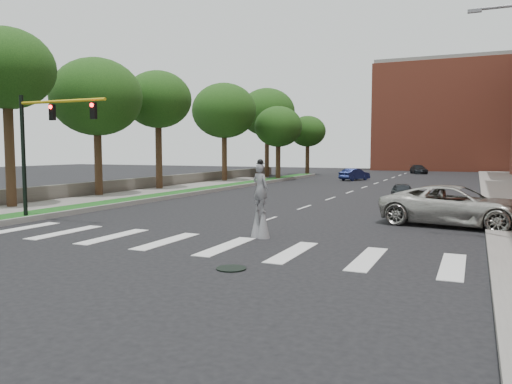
{
  "coord_description": "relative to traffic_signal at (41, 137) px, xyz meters",
  "views": [
    {
      "loc": [
        9.53,
        -14.99,
        3.53
      ],
      "look_at": [
        0.85,
        4.71,
        1.7
      ],
      "focal_mm": 35.0,
      "sensor_mm": 36.0,
      "label": 1
    }
  ],
  "objects": [
    {
      "name": "sidewalk_left",
      "position": [
        -4.72,
        7.0,
        -4.06
      ],
      "size": [
        4.0,
        60.0,
        0.18
      ],
      "primitive_type": "cube",
      "color": "slate",
      "rests_on": "ground"
    },
    {
      "name": "tree_7",
      "position": [
        -2.32,
        48.98,
        1.89
      ],
      "size": [
        5.05,
        5.05,
        8.24
      ],
      "color": "#352315",
      "rests_on": "ground"
    },
    {
      "name": "tree_4",
      "position": [
        -5.67,
        30.2,
        3.53
      ],
      "size": [
        6.95,
        6.95,
        10.67
      ],
      "color": "#352315",
      "rests_on": "ground"
    },
    {
      "name": "building_backdrop",
      "position": [
        15.78,
        75.0,
        4.85
      ],
      "size": [
        26.0,
        14.0,
        18.0
      ],
      "primitive_type": "cube",
      "color": "#AE4E36",
      "rests_on": "ground"
    },
    {
      "name": "tree_5",
      "position": [
        -5.69,
        42.27,
        4.2
      ],
      "size": [
        7.25,
        7.25,
        11.46
      ],
      "color": "#352315",
      "rests_on": "ground"
    },
    {
      "name": "manhole",
      "position": [
        12.78,
        -5.0,
        -4.13
      ],
      "size": [
        0.9,
        0.9,
        0.04
      ],
      "primitive_type": "cylinder",
      "color": "black",
      "rests_on": "ground"
    },
    {
      "name": "suv_crossing",
      "position": [
        18.58,
        6.73,
        -3.21
      ],
      "size": [
        7.21,
        4.25,
        1.88
      ],
      "primitive_type": "imported",
      "rotation": [
        0.0,
        0.0,
        1.4
      ],
      "color": "#B1AFA7",
      "rests_on": "ground"
    },
    {
      "name": "tree_1",
      "position": [
        -5.8,
        3.05,
        4.02
      ],
      "size": [
        5.53,
        5.53,
        10.59
      ],
      "color": "#352315",
      "rests_on": "ground"
    },
    {
      "name": "median_curb",
      "position": [
        -0.67,
        17.0,
        -4.01
      ],
      "size": [
        0.2,
        60.0,
        0.28
      ],
      "primitive_type": "cube",
      "color": "gray",
      "rests_on": "ground"
    },
    {
      "name": "car_mid",
      "position": [
        6.59,
        39.06,
        -3.47
      ],
      "size": [
        3.01,
        4.36,
        1.36
      ],
      "primitive_type": "imported",
      "rotation": [
        0.0,
        0.0,
        2.72
      ],
      "color": "#151E4C",
      "rests_on": "ground"
    },
    {
      "name": "stone_wall",
      "position": [
        -7.22,
        19.0,
        -3.6
      ],
      "size": [
        0.5,
        56.0,
        1.1
      ],
      "primitive_type": "cube",
      "color": "#545048",
      "rests_on": "ground"
    },
    {
      "name": "tree_6",
      "position": [
        -1.65,
        35.91,
        1.99
      ],
      "size": [
        5.49,
        5.49,
        8.51
      ],
      "color": "#352315",
      "rests_on": "ground"
    },
    {
      "name": "tree_2",
      "position": [
        -6.26,
        11.08,
        3.2
      ],
      "size": [
        6.65,
        6.65,
        10.21
      ],
      "color": "#352315",
      "rests_on": "ground"
    },
    {
      "name": "car_near",
      "position": [
        14.66,
        18.29,
        -3.56
      ],
      "size": [
        2.23,
        3.68,
        1.17
      ],
      "primitive_type": "imported",
      "rotation": [
        0.0,
        0.0,
        0.26
      ],
      "color": "black",
      "rests_on": "ground"
    },
    {
      "name": "ground_plane",
      "position": [
        9.78,
        -3.0,
        -4.15
      ],
      "size": [
        160.0,
        160.0,
        0.0
      ],
      "primitive_type": "plane",
      "color": "black",
      "rests_on": "ground"
    },
    {
      "name": "stilt_performer",
      "position": [
        11.48,
        0.21,
        -2.84
      ],
      "size": [
        0.83,
        0.65,
        3.16
      ],
      "rotation": [
        0.0,
        0.0,
        2.85
      ],
      "color": "#352315",
      "rests_on": "ground"
    },
    {
      "name": "tree_3",
      "position": [
        -5.83,
        18.19,
        3.62
      ],
      "size": [
        5.76,
        5.76,
        10.27
      ],
      "color": "#352315",
      "rests_on": "ground"
    },
    {
      "name": "grass_median",
      "position": [
        -1.72,
        17.0,
        -4.03
      ],
      "size": [
        2.0,
        60.0,
        0.25
      ],
      "primitive_type": "cube",
      "color": "#144716",
      "rests_on": "ground"
    },
    {
      "name": "car_far",
      "position": [
        11.65,
        58.74,
        -3.51
      ],
      "size": [
        3.24,
        4.78,
        1.29
      ],
      "primitive_type": "imported",
      "rotation": [
        0.0,
        0.0,
        0.36
      ],
      "color": "black",
      "rests_on": "ground"
    },
    {
      "name": "traffic_signal",
      "position": [
        0.0,
        0.0,
        0.0
      ],
      "size": [
        5.3,
        0.23,
        6.2
      ],
      "color": "black",
      "rests_on": "ground"
    }
  ]
}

